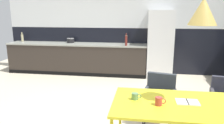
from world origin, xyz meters
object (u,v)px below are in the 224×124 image
at_px(mug_wide_latte, 159,101).
at_px(bottle_vinegar_dark, 126,41).
at_px(dining_table, 195,107).
at_px(open_book, 187,102).
at_px(bottle_spice_small, 126,40).
at_px(armchair_corner_seat, 160,93).
at_px(pendant_lamp_over_table_near, 203,11).
at_px(bottle_wine_green, 22,38).
at_px(mug_short_terracotta, 135,96).
at_px(cooking_pot, 71,40).
at_px(refrigerator_column, 160,44).

bearing_deg(mug_wide_latte, bottle_vinegar_dark, 101.19).
xyz_separation_m(dining_table, bottle_vinegar_dark, (-1.09, 3.32, 0.33)).
height_order(open_book, bottle_spice_small, bottle_spice_small).
distance_m(armchair_corner_seat, pendant_lamp_over_table_near, 1.59).
height_order(open_book, bottle_vinegar_dark, bottle_vinegar_dark).
bearing_deg(bottle_wine_green, bottle_vinegar_dark, -6.16).
height_order(mug_short_terracotta, pendant_lamp_over_table_near, pendant_lamp_over_table_near).
height_order(mug_short_terracotta, bottle_spice_small, bottle_spice_small).
xyz_separation_m(cooking_pot, bottle_wine_green, (-1.55, 0.04, 0.05)).
bearing_deg(refrigerator_column, mug_short_terracotta, -98.41).
height_order(mug_short_terracotta, cooking_pot, cooking_pot).
distance_m(bottle_wine_green, pendant_lamp_over_table_near, 5.71).
xyz_separation_m(cooking_pot, pendant_lamp_over_table_near, (2.76, -3.61, 0.83)).
bearing_deg(armchair_corner_seat, pendant_lamp_over_table_near, 123.48).
relative_size(mug_wide_latte, pendant_lamp_over_table_near, 0.13).
bearing_deg(pendant_lamp_over_table_near, armchair_corner_seat, 110.68).
bearing_deg(dining_table, mug_wide_latte, -168.42).
relative_size(refrigerator_column, open_book, 6.92).
height_order(cooking_pot, bottle_wine_green, bottle_wine_green).
bearing_deg(mug_short_terracotta, dining_table, -3.47).
height_order(cooking_pot, bottle_spice_small, bottle_spice_small).
bearing_deg(bottle_wine_green, refrigerator_column, -2.01).
height_order(open_book, mug_wide_latte, mug_wide_latte).
height_order(mug_wide_latte, bottle_wine_green, bottle_wine_green).
xyz_separation_m(dining_table, bottle_wine_green, (-4.32, 3.67, 0.31)).
distance_m(dining_table, bottle_wine_green, 5.68).
distance_m(refrigerator_column, pendant_lamp_over_table_near, 3.62).
xyz_separation_m(mug_short_terracotta, bottle_wine_green, (-3.62, 3.63, 0.23)).
xyz_separation_m(mug_wide_latte, cooking_pot, (-2.34, 3.72, 0.17)).
bearing_deg(bottle_spice_small, refrigerator_column, -4.28).
relative_size(dining_table, open_book, 7.27).
height_order(bottle_wine_green, pendant_lamp_over_table_near, pendant_lamp_over_table_near).
distance_m(refrigerator_column, armchair_corner_seat, 2.66).
xyz_separation_m(open_book, mug_short_terracotta, (-0.62, 0.00, 0.03)).
height_order(armchair_corner_seat, bottle_wine_green, bottle_wine_green).
xyz_separation_m(armchair_corner_seat, mug_wide_latte, (-0.09, -0.98, 0.28)).
bearing_deg(mug_wide_latte, pendant_lamp_over_table_near, 14.29).
height_order(armchair_corner_seat, pendant_lamp_over_table_near, pendant_lamp_over_table_near).
relative_size(open_book, pendant_lamp_over_table_near, 0.28).
bearing_deg(mug_wide_latte, bottle_wine_green, 136.05).
bearing_deg(cooking_pot, bottle_wine_green, 178.66).
bearing_deg(bottle_wine_green, bottle_spice_small, -1.35).
bearing_deg(cooking_pot, mug_short_terracotta, -60.12).
bearing_deg(armchair_corner_seat, refrigerator_column, -80.45).
bearing_deg(mug_wide_latte, open_book, 20.40).
bearing_deg(open_book, pendant_lamp_over_table_near, -15.02).
relative_size(armchair_corner_seat, mug_wide_latte, 6.40).
xyz_separation_m(dining_table, mug_wide_latte, (-0.42, -0.09, 0.09)).
bearing_deg(bottle_wine_green, cooking_pot, -1.34).
relative_size(open_book, bottle_wine_green, 0.93).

